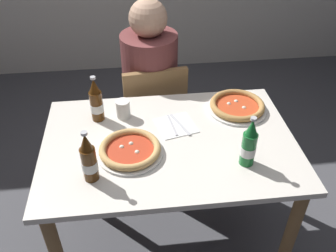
{
  "coord_description": "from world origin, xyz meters",
  "views": [
    {
      "loc": [
        -0.16,
        -1.31,
        1.86
      ],
      "look_at": [
        0.0,
        0.05,
        0.8
      ],
      "focal_mm": 38.73,
      "sensor_mm": 36.0,
      "label": 1
    }
  ],
  "objects_px": {
    "napkin_with_cutlery": "(176,125)",
    "paper_cup": "(123,109)",
    "beer_bottle_left": "(96,102)",
    "dining_table_main": "(169,158)",
    "chair_behind_table": "(153,113)",
    "pizza_margherita_near": "(130,150)",
    "beer_bottle_center": "(89,160)",
    "diner_seated": "(151,96)",
    "pizza_marinara_far": "(237,106)",
    "beer_bottle_right": "(249,145)"
  },
  "relations": [
    {
      "from": "chair_behind_table",
      "to": "beer_bottle_center",
      "type": "distance_m",
      "value": 0.95
    },
    {
      "from": "dining_table_main",
      "to": "pizza_margherita_near",
      "type": "xyz_separation_m",
      "value": [
        -0.19,
        -0.07,
        0.14
      ]
    },
    {
      "from": "dining_table_main",
      "to": "pizza_marinara_far",
      "type": "relative_size",
      "value": 3.84
    },
    {
      "from": "dining_table_main",
      "to": "pizza_marinara_far",
      "type": "height_order",
      "value": "pizza_marinara_far"
    },
    {
      "from": "pizza_marinara_far",
      "to": "pizza_margherita_near",
      "type": "bearing_deg",
      "value": -153.51
    },
    {
      "from": "chair_behind_table",
      "to": "napkin_with_cutlery",
      "type": "bearing_deg",
      "value": 92.58
    },
    {
      "from": "chair_behind_table",
      "to": "pizza_marinara_far",
      "type": "bearing_deg",
      "value": 130.27
    },
    {
      "from": "pizza_margherita_near",
      "to": "beer_bottle_center",
      "type": "bearing_deg",
      "value": -140.58
    },
    {
      "from": "napkin_with_cutlery",
      "to": "chair_behind_table",
      "type": "bearing_deg",
      "value": 99.38
    },
    {
      "from": "diner_seated",
      "to": "chair_behind_table",
      "type": "bearing_deg",
      "value": -80.52
    },
    {
      "from": "diner_seated",
      "to": "dining_table_main",
      "type": "bearing_deg",
      "value": -86.34
    },
    {
      "from": "pizza_marinara_far",
      "to": "napkin_with_cutlery",
      "type": "height_order",
      "value": "pizza_marinara_far"
    },
    {
      "from": "chair_behind_table",
      "to": "beer_bottle_right",
      "type": "distance_m",
      "value": 0.95
    },
    {
      "from": "beer_bottle_right",
      "to": "pizza_marinara_far",
      "type": "bearing_deg",
      "value": 80.49
    },
    {
      "from": "dining_table_main",
      "to": "napkin_with_cutlery",
      "type": "bearing_deg",
      "value": 66.67
    },
    {
      "from": "pizza_marinara_far",
      "to": "diner_seated",
      "type": "bearing_deg",
      "value": 134.2
    },
    {
      "from": "beer_bottle_right",
      "to": "beer_bottle_center",
      "type": "bearing_deg",
      "value": -178.61
    },
    {
      "from": "pizza_margherita_near",
      "to": "paper_cup",
      "type": "height_order",
      "value": "paper_cup"
    },
    {
      "from": "pizza_marinara_far",
      "to": "paper_cup",
      "type": "height_order",
      "value": "paper_cup"
    },
    {
      "from": "dining_table_main",
      "to": "chair_behind_table",
      "type": "bearing_deg",
      "value": 93.18
    },
    {
      "from": "beer_bottle_left",
      "to": "beer_bottle_center",
      "type": "relative_size",
      "value": 1.0
    },
    {
      "from": "pizza_marinara_far",
      "to": "beer_bottle_right",
      "type": "bearing_deg",
      "value": -99.51
    },
    {
      "from": "beer_bottle_left",
      "to": "paper_cup",
      "type": "height_order",
      "value": "beer_bottle_left"
    },
    {
      "from": "diner_seated",
      "to": "beer_bottle_left",
      "type": "bearing_deg",
      "value": -123.81
    },
    {
      "from": "beer_bottle_left",
      "to": "dining_table_main",
      "type": "bearing_deg",
      "value": -32.36
    },
    {
      "from": "pizza_marinara_far",
      "to": "beer_bottle_left",
      "type": "height_order",
      "value": "beer_bottle_left"
    },
    {
      "from": "beer_bottle_center",
      "to": "beer_bottle_left",
      "type": "bearing_deg",
      "value": 88.3
    },
    {
      "from": "pizza_margherita_near",
      "to": "paper_cup",
      "type": "xyz_separation_m",
      "value": [
        -0.02,
        0.29,
        0.03
      ]
    },
    {
      "from": "beer_bottle_left",
      "to": "beer_bottle_center",
      "type": "xyz_separation_m",
      "value": [
        -0.01,
        -0.42,
        0.0
      ]
    },
    {
      "from": "pizza_marinara_far",
      "to": "beer_bottle_center",
      "type": "bearing_deg",
      "value": -150.28
    },
    {
      "from": "beer_bottle_right",
      "to": "beer_bottle_left",
      "type": "bearing_deg",
      "value": 148.52
    },
    {
      "from": "paper_cup",
      "to": "napkin_with_cutlery",
      "type": "bearing_deg",
      "value": -22.85
    },
    {
      "from": "beer_bottle_left",
      "to": "beer_bottle_right",
      "type": "bearing_deg",
      "value": -31.48
    },
    {
      "from": "dining_table_main",
      "to": "paper_cup",
      "type": "relative_size",
      "value": 12.63
    },
    {
      "from": "pizza_marinara_far",
      "to": "paper_cup",
      "type": "distance_m",
      "value": 0.6
    },
    {
      "from": "diner_seated",
      "to": "pizza_marinara_far",
      "type": "relative_size",
      "value": 3.86
    },
    {
      "from": "chair_behind_table",
      "to": "paper_cup",
      "type": "height_order",
      "value": "chair_behind_table"
    },
    {
      "from": "beer_bottle_center",
      "to": "pizza_marinara_far",
      "type": "bearing_deg",
      "value": 29.72
    },
    {
      "from": "chair_behind_table",
      "to": "paper_cup",
      "type": "xyz_separation_m",
      "value": [
        -0.18,
        -0.39,
        0.32
      ]
    },
    {
      "from": "paper_cup",
      "to": "dining_table_main",
      "type": "bearing_deg",
      "value": -46.35
    },
    {
      "from": "napkin_with_cutlery",
      "to": "paper_cup",
      "type": "bearing_deg",
      "value": 157.15
    },
    {
      "from": "beer_bottle_center",
      "to": "paper_cup",
      "type": "height_order",
      "value": "beer_bottle_center"
    },
    {
      "from": "pizza_margherita_near",
      "to": "beer_bottle_right",
      "type": "height_order",
      "value": "beer_bottle_right"
    },
    {
      "from": "diner_seated",
      "to": "beer_bottle_right",
      "type": "height_order",
      "value": "diner_seated"
    },
    {
      "from": "dining_table_main",
      "to": "napkin_with_cutlery",
      "type": "relative_size",
      "value": 5.52
    },
    {
      "from": "beer_bottle_center",
      "to": "pizza_margherita_near",
      "type": "bearing_deg",
      "value": 39.42
    },
    {
      "from": "dining_table_main",
      "to": "pizza_margherita_near",
      "type": "relative_size",
      "value": 3.96
    },
    {
      "from": "beer_bottle_left",
      "to": "paper_cup",
      "type": "distance_m",
      "value": 0.14
    },
    {
      "from": "napkin_with_cutlery",
      "to": "paper_cup",
      "type": "relative_size",
      "value": 2.29
    },
    {
      "from": "pizza_margherita_near",
      "to": "paper_cup",
      "type": "distance_m",
      "value": 0.29
    }
  ]
}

